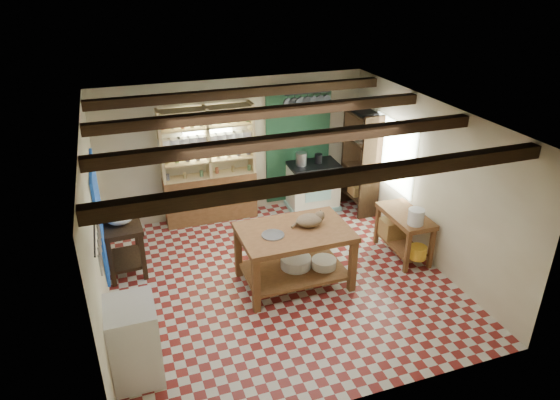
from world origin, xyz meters
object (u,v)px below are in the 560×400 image
object	(u,v)px
right_counter	(403,234)
cat	(309,220)
work_table	(294,257)
stove	(313,186)
white_cabinet	(134,341)
prep_table	(124,247)

from	to	relation	value
right_counter	cat	world-z (taller)	cat
work_table	cat	xyz separation A→B (m)	(0.25, 0.05, 0.55)
work_table	stove	distance (m)	2.62
stove	right_counter	bearing A→B (deg)	-68.60
white_cabinet	right_counter	world-z (taller)	white_cabinet
work_table	prep_table	size ratio (longest dim) A/B	1.90
work_table	white_cabinet	distance (m)	2.67
prep_table	white_cabinet	xyz separation A→B (m)	(-0.02, -2.35, 0.07)
prep_table	cat	size ratio (longest dim) A/B	2.15
prep_table	cat	distance (m)	2.94
work_table	white_cabinet	world-z (taller)	white_cabinet
prep_table	cat	bearing A→B (deg)	-26.53
stove	white_cabinet	distance (m)	5.04
work_table	prep_table	bearing A→B (deg)	152.99
stove	cat	bearing A→B (deg)	-111.62
prep_table	right_counter	world-z (taller)	prep_table
right_counter	cat	distance (m)	1.85
cat	prep_table	bearing A→B (deg)	146.14
prep_table	right_counter	bearing A→B (deg)	-16.47
stove	prep_table	world-z (taller)	stove
white_cabinet	right_counter	xyz separation A→B (m)	(4.40, 1.31, -0.12)
cat	work_table	bearing A→B (deg)	-178.69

